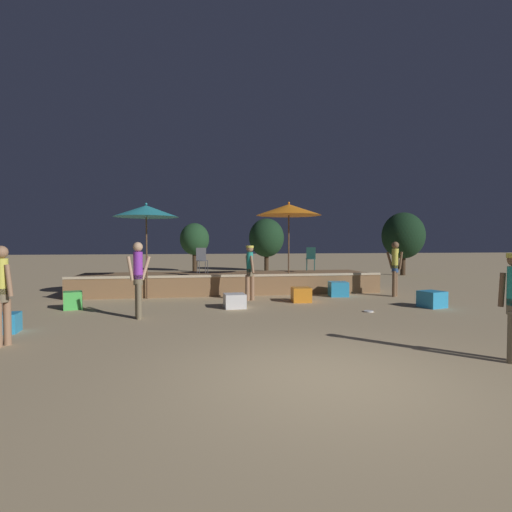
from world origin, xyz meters
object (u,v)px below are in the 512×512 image
person_4 (395,266)px  background_tree_0 (195,239)px  cube_seat_5 (73,300)px  cube_seat_2 (432,299)px  cube_seat_1 (6,323)px  background_tree_1 (403,236)px  person_0 (2,291)px  cube_seat_0 (235,301)px  person_2 (138,276)px  patio_umbrella_0 (289,210)px  frisbee_disc (369,311)px  bistro_chair_1 (202,258)px  cube_seat_3 (301,295)px  bistro_chair_0 (311,256)px  cube_seat_4 (338,289)px  person_3 (250,269)px  background_tree_2 (266,238)px  patio_umbrella_1 (146,211)px

person_4 → background_tree_0: size_ratio=0.61×
cube_seat_5 → cube_seat_2: bearing=-8.1°
cube_seat_1 → cube_seat_2: 10.46m
background_tree_0 → background_tree_1: bearing=-23.3°
cube_seat_1 → person_0: bearing=-70.1°
cube_seat_0 → person_2: person_2 is taller
patio_umbrella_0 → frisbee_disc: 4.94m
cube_seat_0 → bistro_chair_1: bistro_chair_1 is taller
cube_seat_3 → person_0: bearing=-148.0°
bistro_chair_0 → background_tree_1: 9.01m
cube_seat_3 → cube_seat_4: cube_seat_4 is taller
person_3 → background_tree_2: bearing=59.8°
cube_seat_2 → bistro_chair_1: 7.50m
cube_seat_4 → person_2: size_ratio=0.37×
person_2 → bistro_chair_1: (1.66, 4.30, 0.26)m
background_tree_1 → person_0: bearing=-139.4°
person_3 → bistro_chair_0: bearing=27.0°
patio_umbrella_0 → cube_seat_4: patio_umbrella_0 is taller
cube_seat_5 → bistro_chair_1: 4.55m
cube_seat_3 → person_0: (-6.63, -4.15, 0.74)m
patio_umbrella_0 → cube_seat_4: size_ratio=4.80×
cube_seat_0 → person_0: person_0 is taller
cube_seat_3 → cube_seat_4: bearing=32.6°
person_4 → bistro_chair_0: person_4 is taller
cube_seat_5 → cube_seat_0: bearing=-7.4°
cube_seat_5 → background_tree_0: size_ratio=0.19×
person_0 → background_tree_2: bearing=5.5°
bistro_chair_1 → cube_seat_5: bearing=-157.1°
cube_seat_0 → cube_seat_4: 4.16m
patio_umbrella_0 → background_tree_0: (-3.03, 11.90, -0.93)m
frisbee_disc → background_tree_2: background_tree_2 is taller
patio_umbrella_0 → person_0: patio_umbrella_0 is taller
cube_seat_4 → cube_seat_3: bearing=-147.4°
cube_seat_3 → background_tree_2: size_ratio=0.18×
patio_umbrella_0 → person_0: size_ratio=1.84×
bistro_chair_0 → bistro_chair_1: (-4.28, -0.91, 0.00)m
patio_umbrella_0 → cube_seat_1: (-7.10, -4.81, -2.76)m
person_2 → bistro_chair_1: 4.61m
person_0 → cube_seat_5: bearing=29.1°
patio_umbrella_1 → background_tree_2: (6.33, 11.89, -0.70)m
patio_umbrella_1 → frisbee_disc: size_ratio=12.58×
bistro_chair_0 → background_tree_1: size_ratio=0.26×
person_3 → bistro_chair_0: size_ratio=1.92×
frisbee_disc → cube_seat_4: bearing=83.3°
cube_seat_0 → person_4: 5.85m
cube_seat_2 → background_tree_1: 11.74m
person_2 → person_4: (8.06, 2.58, 0.01)m
person_2 → background_tree_0: 15.72m
bistro_chair_0 → background_tree_2: 10.18m
cube_seat_0 → bistro_chair_1: (-0.79, 3.16, 1.08)m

